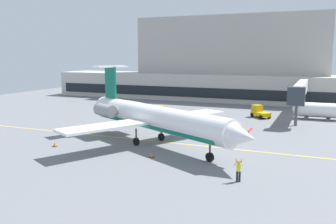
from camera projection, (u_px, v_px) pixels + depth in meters
name	position (u px, v px, depth m)	size (l,w,h in m)	color
ground	(144.00, 145.00, 43.25)	(120.00, 120.00, 0.11)	slate
terminal_building	(216.00, 67.00, 86.25)	(74.86, 12.05, 19.55)	#B7B2A8
jet_bridge_west	(300.00, 90.00, 61.56)	(2.40, 23.24, 5.98)	silver
regional_jet	(152.00, 117.00, 43.12)	(27.28, 21.53, 9.05)	white
baggage_tug	(259.00, 112.00, 61.95)	(3.70, 3.70, 2.05)	#E5B20C
pushback_tractor	(157.00, 111.00, 63.69)	(3.25, 2.49, 1.80)	#E5B20C
fuel_tank	(318.00, 110.00, 60.05)	(7.96, 2.52, 2.76)	white
marshaller	(239.00, 170.00, 30.41)	(0.83, 0.34, 1.97)	#191E33
safety_cone_alpha	(55.00, 144.00, 42.27)	(0.47, 0.47, 0.55)	orange
safety_cone_bravo	(152.00, 155.00, 37.80)	(0.47, 0.47, 0.55)	orange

